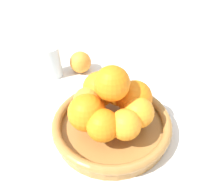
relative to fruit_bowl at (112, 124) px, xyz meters
The scene contains 5 objects.
ground_plane 0.02m from the fruit_bowl, ahead, with size 4.00×4.00×0.00m, color silver.
fruit_bowl is the anchor object (origin of this frame).
orange_pile 0.06m from the fruit_bowl, 136.99° to the right, with size 0.18×0.18×0.13m.
stray_orange 0.28m from the fruit_bowl, 140.32° to the right, with size 0.07×0.07×0.07m, color orange.
drinking_glass 0.30m from the fruit_bowl, 122.88° to the right, with size 0.06×0.06×0.10m, color silver.
Camera 1 is at (0.34, 0.11, 0.39)m, focal length 35.00 mm.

